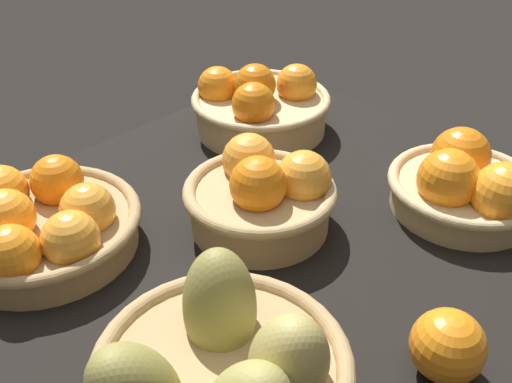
{
  "coord_description": "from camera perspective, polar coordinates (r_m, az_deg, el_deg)",
  "views": [
    {
      "loc": [
        -45.55,
        -43.79,
        52.12
      ],
      "look_at": [
        2.0,
        2.98,
        7.0
      ],
      "focal_mm": 41.75,
      "sensor_mm": 36.0,
      "label": 1
    }
  ],
  "objects": [
    {
      "name": "loose_orange_front_gap",
      "position": [
        0.63,
        17.89,
        -13.91
      ],
      "size": [
        7.54,
        7.54,
        7.54
      ],
      "primitive_type": "sphere",
      "color": "orange",
      "rests_on": "market_tray"
    },
    {
      "name": "basket_near_right",
      "position": [
        0.87,
        19.52,
        0.57
      ],
      "size": [
        21.34,
        21.34,
        10.39
      ],
      "color": "tan",
      "rests_on": "market_tray"
    },
    {
      "name": "market_tray",
      "position": [
        0.81,
        0.51,
        -4.63
      ],
      "size": [
        84.0,
        72.0,
        3.0
      ],
      "primitive_type": "cube",
      "color": "black",
      "rests_on": "ground"
    },
    {
      "name": "basket_far_right",
      "position": [
        1.02,
        0.33,
        8.27
      ],
      "size": [
        23.66,
        23.66,
        12.03
      ],
      "color": "tan",
      "rests_on": "market_tray"
    },
    {
      "name": "basket_far_left",
      "position": [
        0.79,
        -19.8,
        -2.93
      ],
      "size": [
        24.89,
        24.89,
        9.98
      ],
      "color": "tan",
      "rests_on": "market_tray"
    },
    {
      "name": "basket_center",
      "position": [
        0.79,
        0.67,
        -0.27
      ],
      "size": [
        20.3,
        20.3,
        11.46
      ],
      "color": "tan",
      "rests_on": "market_tray"
    },
    {
      "name": "basket_near_left_pears",
      "position": [
        0.57,
        -3.25,
        -16.89
      ],
      "size": [
        26.38,
        24.79,
        15.14
      ],
      "color": "tan",
      "rests_on": "market_tray"
    }
  ]
}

